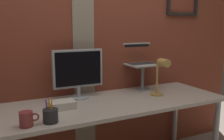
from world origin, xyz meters
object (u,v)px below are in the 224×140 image
(laptop, at_px, (140,59))
(desk_lamp, at_px, (161,73))
(monitor, at_px, (78,71))
(pen_cup, at_px, (50,116))
(coffee_mug, at_px, (27,119))

(laptop, bearing_deg, desk_lamp, -88.17)
(monitor, height_order, desk_lamp, monitor)
(laptop, height_order, pen_cup, laptop)
(pen_cup, distance_m, coffee_mug, 0.15)
(pen_cup, bearing_deg, coffee_mug, -179.96)
(desk_lamp, relative_size, pen_cup, 2.16)
(pen_cup, bearing_deg, monitor, 53.76)
(desk_lamp, height_order, coffee_mug, desk_lamp)
(desk_lamp, distance_m, pen_cup, 1.05)
(laptop, xyz_separation_m, desk_lamp, (0.01, -0.34, -0.09))
(laptop, relative_size, desk_lamp, 0.92)
(monitor, xyz_separation_m, desk_lamp, (0.68, -0.28, -0.03))
(laptop, distance_m, desk_lamp, 0.36)
(laptop, bearing_deg, pen_cup, -152.22)
(monitor, bearing_deg, laptop, 5.59)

